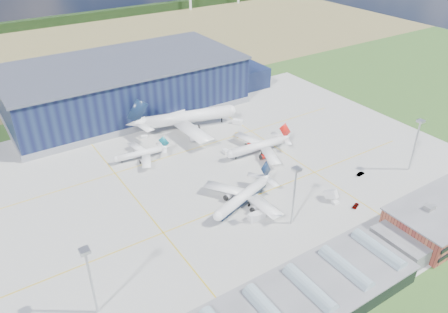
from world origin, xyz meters
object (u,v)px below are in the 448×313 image
Objects in this scene: hangar at (130,87)px; light_mast_center at (295,187)px; light_mast_west at (89,271)px; gse_van_a at (257,216)px; gse_cart_b at (145,137)px; gse_cart_a at (226,151)px; gse_tug_c at (238,135)px; light_mast_east at (417,137)px; airliner_widebody at (188,111)px; gse_van_b at (238,122)px; car_a at (356,205)px; airliner_regional at (139,151)px; airstair at (331,196)px; car_b at (361,174)px; airliner_navy at (242,193)px; airliner_red at (257,143)px.

light_mast_center is at bearing -86.70° from hangar.
hangar is 139.77m from light_mast_west.
hangar is 23.83× the size of gse_van_a.
gse_cart_b is (53.35, 86.96, -14.79)m from light_mast_west.
gse_cart_a is 1.03× the size of gse_tug_c.
light_mast_west is (-62.81, -124.80, 3.82)m from hangar.
gse_cart_a is at bearing 34.67° from light_mast_west.
gse_cart_a is at bearing -77.85° from hangar.
light_mast_east reaches higher than gse_cart_a.
airliner_widebody is 26.12m from gse_van_b.
gse_cart_b is 0.78× the size of car_a.
airliner_regional reaches higher than car_a.
airstair is 23.71m from car_b.
gse_tug_c is 0.63× the size of airstair.
gse_van_b is 1.59× the size of gse_tug_c.
light_mast_west is 135.00m from light_mast_east.
airliner_widebody reaches higher than airstair.
gse_cart_b is (-38.28, 22.96, -0.06)m from gse_tug_c.
airliner_navy is at bearing -151.43° from gse_cart_b.
light_mast_west is 100.70m from airliner_red.
car_a is at bearing -64.24° from airliner_widebody.
airliner_regional is at bearing 43.06° from car_b.
gse_van_b is at bearing -24.19° from car_a.
airstair reaches higher than gse_tug_c.
light_mast_west is 7.76× the size of gse_cart_b.
hangar is 116.73m from gse_van_a.
airliner_widebody is (76.38, 85.00, -6.36)m from light_mast_west.
airliner_red is at bearing 67.32° from light_mast_center.
gse_van_a is (-15.17, -76.46, -7.74)m from airliner_widebody.
airliner_widebody is at bearing 99.99° from gse_cart_a.
airstair reaches higher than car_b.
light_mast_center is 50.61m from airliner_red.
airliner_widebody reaches higher than airliner_navy.
gse_van_a is at bearing -154.72° from gse_van_b.
gse_tug_c is 0.82× the size of car_b.
airliner_red reaches higher than gse_cart_a.
light_mast_center is 65.00m from light_mast_east.
gse_cart_b is at bearing 133.20° from light_mast_east.
airliner_widebody reaches higher than gse_van_b.
light_mast_west and light_mast_center have the same top height.
light_mast_west is at bearing 101.67° from gse_van_a.
hangar is 45.34× the size of gse_tug_c.
gse_van_a is at bearing 113.03° from airliner_regional.
airstair is at bearing -97.64° from gse_van_a.
car_a reaches higher than car_b.
hangar is 40.52m from gse_cart_b.
airstair is at bearing 1.53° from light_mast_west.
airliner_regional is at bearing 19.74° from gse_van_a.
car_a is at bearing -66.24° from gse_cart_a.
airliner_navy is (-8.60, 18.00, -9.64)m from light_mast_center.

